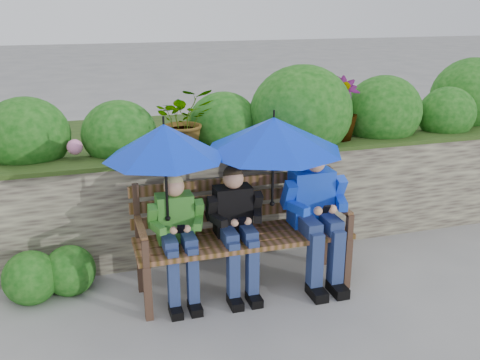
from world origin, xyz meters
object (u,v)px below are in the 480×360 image
object	(u,v)px
park_bench	(242,227)
umbrella_right	(274,134)
boy_middle	(236,223)
boy_right	(315,203)
boy_left	(177,231)
umbrella_left	(164,141)

from	to	relation	value
park_bench	umbrella_right	distance (m)	0.85
park_bench	boy_middle	distance (m)	0.14
boy_middle	boy_right	xyz separation A→B (m)	(0.72, 0.00, 0.10)
park_bench	umbrella_right	size ratio (longest dim) A/B	1.59
boy_left	boy_right	world-z (taller)	boy_right
boy_right	umbrella_left	distance (m)	1.44
boy_middle	park_bench	bearing A→B (deg)	48.15
boy_left	boy_middle	bearing A→B (deg)	-0.29
boy_left	umbrella_right	size ratio (longest dim) A/B	0.94
umbrella_right	umbrella_left	bearing A→B (deg)	-178.86
umbrella_right	boy_left	bearing A→B (deg)	-178.72
boy_right	boy_left	bearing A→B (deg)	179.95
umbrella_left	boy_middle	bearing A→B (deg)	-0.31
umbrella_left	umbrella_right	xyz separation A→B (m)	(0.89, 0.02, -0.01)
boy_middle	boy_left	bearing A→B (deg)	179.71
boy_left	umbrella_right	distance (m)	1.11
park_bench	umbrella_left	xyz separation A→B (m)	(-0.64, -0.08, 0.82)
boy_left	boy_middle	distance (m)	0.50
boy_left	boy_right	distance (m)	1.22
park_bench	umbrella_left	size ratio (longest dim) A/B	1.94
umbrella_left	umbrella_right	world-z (taller)	umbrella_left
umbrella_right	boy_right	bearing A→B (deg)	-2.85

